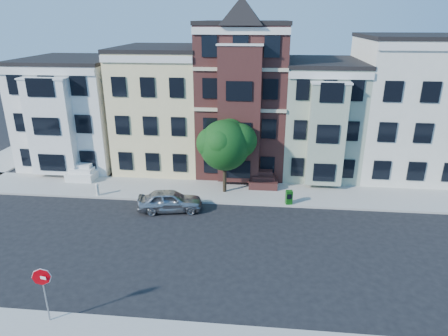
# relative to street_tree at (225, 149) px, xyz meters

# --- Properties ---
(ground) EXTENTS (120.00, 120.00, 0.00)m
(ground) POSITION_rel_street_tree_xyz_m (0.93, -7.98, -3.56)
(ground) COLOR black
(far_sidewalk) EXTENTS (60.00, 4.00, 0.15)m
(far_sidewalk) POSITION_rel_street_tree_xyz_m (0.93, 0.02, -3.49)
(far_sidewalk) COLOR #9E9B93
(far_sidewalk) RESTS_ON ground
(house_white) EXTENTS (8.00, 9.00, 9.00)m
(house_white) POSITION_rel_street_tree_xyz_m (-14.07, 6.52, 0.94)
(house_white) COLOR white
(house_white) RESTS_ON ground
(house_yellow) EXTENTS (7.00, 9.00, 10.00)m
(house_yellow) POSITION_rel_street_tree_xyz_m (-6.07, 6.52, 1.44)
(house_yellow) COLOR beige
(house_yellow) RESTS_ON ground
(house_brown) EXTENTS (7.00, 9.00, 12.00)m
(house_brown) POSITION_rel_street_tree_xyz_m (0.93, 6.52, 2.44)
(house_brown) COLOR #3E1C19
(house_brown) RESTS_ON ground
(house_green) EXTENTS (6.00, 9.00, 9.00)m
(house_green) POSITION_rel_street_tree_xyz_m (7.43, 6.52, 0.94)
(house_green) COLOR #97A58B
(house_green) RESTS_ON ground
(house_cream) EXTENTS (8.00, 9.00, 11.00)m
(house_cream) POSITION_rel_street_tree_xyz_m (14.43, 6.52, 1.94)
(house_cream) COLOR silver
(house_cream) RESTS_ON ground
(street_tree) EXTENTS (7.07, 7.07, 6.83)m
(street_tree) POSITION_rel_street_tree_xyz_m (0.00, 0.00, 0.00)
(street_tree) COLOR #104A10
(street_tree) RESTS_ON far_sidewalk
(parked_car) EXTENTS (4.62, 2.45, 1.50)m
(parked_car) POSITION_rel_street_tree_xyz_m (-3.45, -3.28, -2.82)
(parked_car) COLOR #9A9BA1
(parked_car) RESTS_ON ground
(newspaper_box) EXTENTS (0.51, 0.47, 0.99)m
(newspaper_box) POSITION_rel_street_tree_xyz_m (4.73, -1.68, -2.92)
(newspaper_box) COLOR #125312
(newspaper_box) RESTS_ON far_sidewalk
(fire_hydrant) EXTENTS (0.35, 0.35, 0.76)m
(fire_hydrant) POSITION_rel_street_tree_xyz_m (-9.31, -1.68, -3.04)
(fire_hydrant) COLOR beige
(fire_hydrant) RESTS_ON far_sidewalk
(stop_sign) EXTENTS (0.83, 0.25, 2.98)m
(stop_sign) POSITION_rel_street_tree_xyz_m (-6.21, -14.50, -1.92)
(stop_sign) COLOR #C00008
(stop_sign) RESTS_ON near_sidewalk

